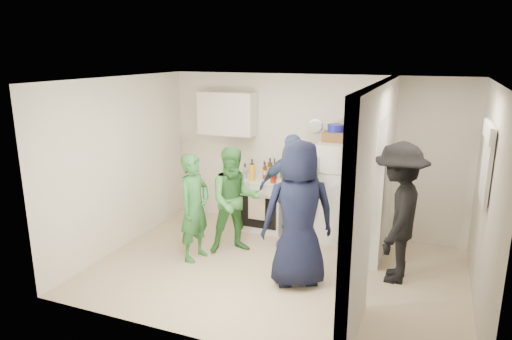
{
  "coord_description": "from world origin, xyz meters",
  "views": [
    {
      "loc": [
        1.82,
        -5.24,
        2.83
      ],
      "look_at": [
        -0.44,
        0.4,
        1.25
      ],
      "focal_mm": 32.0,
      "sensor_mm": 36.0,
      "label": 1
    }
  ],
  "objects_px": {
    "yellow_cup_stack_top": "(355,136)",
    "person_green_center": "(235,200)",
    "person_green_left": "(195,207)",
    "blue_bowl": "(335,128)",
    "fridge": "(338,192)",
    "wicker_basket": "(335,137)",
    "person_navy": "(298,214)",
    "stove": "(264,203)",
    "person_denim": "(291,192)",
    "person_nook": "(398,213)"
  },
  "relations": [
    {
      "from": "person_nook",
      "to": "yellow_cup_stack_top",
      "type": "bearing_deg",
      "value": -138.65
    },
    {
      "from": "person_green_left",
      "to": "person_nook",
      "type": "bearing_deg",
      "value": -72.53
    },
    {
      "from": "fridge",
      "to": "stove",
      "type": "bearing_deg",
      "value": 178.58
    },
    {
      "from": "blue_bowl",
      "to": "wicker_basket",
      "type": "bearing_deg",
      "value": 0.0
    },
    {
      "from": "wicker_basket",
      "to": "person_green_center",
      "type": "distance_m",
      "value": 1.77
    },
    {
      "from": "person_green_left",
      "to": "person_navy",
      "type": "bearing_deg",
      "value": -87.33
    },
    {
      "from": "person_denim",
      "to": "blue_bowl",
      "type": "bearing_deg",
      "value": 50.87
    },
    {
      "from": "yellow_cup_stack_top",
      "to": "stove",
      "type": "bearing_deg",
      "value": 174.81
    },
    {
      "from": "stove",
      "to": "person_denim",
      "type": "bearing_deg",
      "value": -40.78
    },
    {
      "from": "stove",
      "to": "fridge",
      "type": "distance_m",
      "value": 1.26
    },
    {
      "from": "stove",
      "to": "person_green_left",
      "type": "relative_size",
      "value": 0.57
    },
    {
      "from": "person_green_left",
      "to": "person_navy",
      "type": "xyz_separation_m",
      "value": [
        1.53,
        -0.16,
        0.17
      ]
    },
    {
      "from": "stove",
      "to": "person_nook",
      "type": "height_order",
      "value": "person_nook"
    },
    {
      "from": "fridge",
      "to": "person_denim",
      "type": "distance_m",
      "value": 0.78
    },
    {
      "from": "blue_bowl",
      "to": "person_denim",
      "type": "bearing_deg",
      "value": -131.21
    },
    {
      "from": "stove",
      "to": "person_navy",
      "type": "relative_size",
      "value": 0.47
    },
    {
      "from": "blue_bowl",
      "to": "person_navy",
      "type": "xyz_separation_m",
      "value": [
        -0.07,
        -1.59,
        -0.82
      ]
    },
    {
      "from": "person_navy",
      "to": "person_nook",
      "type": "height_order",
      "value": "person_navy"
    },
    {
      "from": "blue_bowl",
      "to": "yellow_cup_stack_top",
      "type": "xyz_separation_m",
      "value": [
        0.32,
        -0.15,
        -0.08
      ]
    },
    {
      "from": "wicker_basket",
      "to": "person_nook",
      "type": "height_order",
      "value": "person_nook"
    },
    {
      "from": "wicker_basket",
      "to": "person_navy",
      "type": "height_order",
      "value": "person_navy"
    },
    {
      "from": "yellow_cup_stack_top",
      "to": "person_green_left",
      "type": "xyz_separation_m",
      "value": [
        -1.92,
        -1.29,
        -0.9
      ]
    },
    {
      "from": "person_navy",
      "to": "person_green_left",
      "type": "bearing_deg",
      "value": -34.59
    },
    {
      "from": "yellow_cup_stack_top",
      "to": "person_nook",
      "type": "height_order",
      "value": "person_nook"
    },
    {
      "from": "stove",
      "to": "person_nook",
      "type": "bearing_deg",
      "value": -24.94
    },
    {
      "from": "person_green_center",
      "to": "person_denim",
      "type": "distance_m",
      "value": 0.84
    },
    {
      "from": "wicker_basket",
      "to": "fridge",
      "type": "bearing_deg",
      "value": -26.57
    },
    {
      "from": "fridge",
      "to": "person_navy",
      "type": "bearing_deg",
      "value": -96.25
    },
    {
      "from": "person_denim",
      "to": "yellow_cup_stack_top",
      "type": "bearing_deg",
      "value": 28.84
    },
    {
      "from": "blue_bowl",
      "to": "person_denim",
      "type": "distance_m",
      "value": 1.15
    },
    {
      "from": "yellow_cup_stack_top",
      "to": "person_green_left",
      "type": "distance_m",
      "value": 2.48
    },
    {
      "from": "person_green_left",
      "to": "blue_bowl",
      "type": "bearing_deg",
      "value": -39.59
    },
    {
      "from": "blue_bowl",
      "to": "person_green_left",
      "type": "relative_size",
      "value": 0.16
    },
    {
      "from": "wicker_basket",
      "to": "person_nook",
      "type": "bearing_deg",
      "value": -44.43
    },
    {
      "from": "yellow_cup_stack_top",
      "to": "person_navy",
      "type": "xyz_separation_m",
      "value": [
        -0.39,
        -1.44,
        -0.74
      ]
    },
    {
      "from": "person_denim",
      "to": "person_nook",
      "type": "bearing_deg",
      "value": -14.78
    },
    {
      "from": "person_green_left",
      "to": "person_denim",
      "type": "bearing_deg",
      "value": -43.22
    },
    {
      "from": "stove",
      "to": "fridge",
      "type": "relative_size",
      "value": 0.56
    },
    {
      "from": "person_denim",
      "to": "person_navy",
      "type": "xyz_separation_m",
      "value": [
        0.42,
        -1.04,
        0.06
      ]
    },
    {
      "from": "yellow_cup_stack_top",
      "to": "person_green_left",
      "type": "height_order",
      "value": "yellow_cup_stack_top"
    },
    {
      "from": "fridge",
      "to": "wicker_basket",
      "type": "xyz_separation_m",
      "value": [
        -0.1,
        0.05,
        0.84
      ]
    },
    {
      "from": "yellow_cup_stack_top",
      "to": "person_green_center",
      "type": "xyz_separation_m",
      "value": [
        -1.51,
        -0.86,
        -0.88
      ]
    },
    {
      "from": "person_green_left",
      "to": "person_green_center",
      "type": "distance_m",
      "value": 0.6
    },
    {
      "from": "wicker_basket",
      "to": "person_nook",
      "type": "xyz_separation_m",
      "value": [
        1.04,
        -1.02,
        -0.72
      ]
    },
    {
      "from": "person_nook",
      "to": "wicker_basket",
      "type": "bearing_deg",
      "value": -132.72
    },
    {
      "from": "yellow_cup_stack_top",
      "to": "person_denim",
      "type": "height_order",
      "value": "yellow_cup_stack_top"
    },
    {
      "from": "person_denim",
      "to": "wicker_basket",
      "type": "bearing_deg",
      "value": 50.87
    },
    {
      "from": "fridge",
      "to": "wicker_basket",
      "type": "height_order",
      "value": "wicker_basket"
    },
    {
      "from": "fridge",
      "to": "yellow_cup_stack_top",
      "type": "xyz_separation_m",
      "value": [
        0.22,
        -0.1,
        0.89
      ]
    },
    {
      "from": "fridge",
      "to": "wicker_basket",
      "type": "distance_m",
      "value": 0.85
    }
  ]
}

